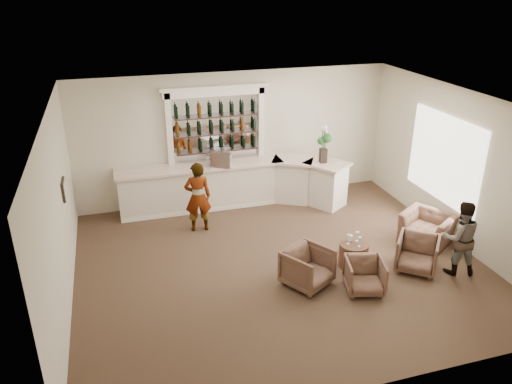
{
  "coord_description": "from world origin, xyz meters",
  "views": [
    {
      "loc": [
        -2.95,
        -8.22,
        5.4
      ],
      "look_at": [
        -0.23,
        0.9,
        1.25
      ],
      "focal_mm": 35.0,
      "sensor_mm": 36.0,
      "label": 1
    }
  ],
  "objects_px": {
    "guest": "(460,238)",
    "armchair_far": "(427,228)",
    "armchair_left": "(308,267)",
    "armchair_right": "(417,254)",
    "armchair_center": "(365,276)",
    "espresso_machine": "(221,158)",
    "sommelier": "(198,197)",
    "flower_vase": "(324,142)",
    "bar_counter": "(235,185)",
    "cocktail_table": "(353,255)"
  },
  "relations": [
    {
      "from": "armchair_right",
      "to": "espresso_machine",
      "type": "bearing_deg",
      "value": 167.95
    },
    {
      "from": "bar_counter",
      "to": "armchair_left",
      "type": "bearing_deg",
      "value": -83.63
    },
    {
      "from": "sommelier",
      "to": "armchair_center",
      "type": "distance_m",
      "value": 4.14
    },
    {
      "from": "armchair_center",
      "to": "armchair_far",
      "type": "height_order",
      "value": "armchair_far"
    },
    {
      "from": "armchair_right",
      "to": "flower_vase",
      "type": "xyz_separation_m",
      "value": [
        -0.58,
        3.41,
        1.31
      ]
    },
    {
      "from": "sommelier",
      "to": "espresso_machine",
      "type": "relative_size",
      "value": 3.53
    },
    {
      "from": "cocktail_table",
      "to": "armchair_far",
      "type": "bearing_deg",
      "value": 12.67
    },
    {
      "from": "sommelier",
      "to": "flower_vase",
      "type": "xyz_separation_m",
      "value": [
        3.24,
        0.49,
        0.85
      ]
    },
    {
      "from": "armchair_center",
      "to": "espresso_machine",
      "type": "bearing_deg",
      "value": 126.72
    },
    {
      "from": "armchair_left",
      "to": "sommelier",
      "type": "bearing_deg",
      "value": 87.97
    },
    {
      "from": "bar_counter",
      "to": "cocktail_table",
      "type": "bearing_deg",
      "value": -65.72
    },
    {
      "from": "armchair_center",
      "to": "flower_vase",
      "type": "relative_size",
      "value": 0.74
    },
    {
      "from": "armchair_left",
      "to": "armchair_far",
      "type": "xyz_separation_m",
      "value": [
        3.14,
        0.81,
        -0.04
      ]
    },
    {
      "from": "armchair_far",
      "to": "espresso_machine",
      "type": "xyz_separation_m",
      "value": [
        -3.92,
        2.95,
        1.01
      ]
    },
    {
      "from": "bar_counter",
      "to": "cocktail_table",
      "type": "xyz_separation_m",
      "value": [
        1.56,
        -3.47,
        -0.32
      ]
    },
    {
      "from": "cocktail_table",
      "to": "espresso_machine",
      "type": "height_order",
      "value": "espresso_machine"
    },
    {
      "from": "guest",
      "to": "armchair_far",
      "type": "distance_m",
      "value": 1.32
    },
    {
      "from": "sommelier",
      "to": "espresso_machine",
      "type": "xyz_separation_m",
      "value": [
        0.76,
        0.97,
        0.52
      ]
    },
    {
      "from": "bar_counter",
      "to": "guest",
      "type": "distance_m",
      "value": 5.44
    },
    {
      "from": "armchair_center",
      "to": "flower_vase",
      "type": "bearing_deg",
      "value": 93.26
    },
    {
      "from": "armchair_center",
      "to": "armchair_right",
      "type": "height_order",
      "value": "armchair_right"
    },
    {
      "from": "sommelier",
      "to": "flower_vase",
      "type": "relative_size",
      "value": 1.74
    },
    {
      "from": "sommelier",
      "to": "armchair_left",
      "type": "xyz_separation_m",
      "value": [
        1.55,
        -2.79,
        -0.45
      ]
    },
    {
      "from": "armchair_left",
      "to": "armchair_center",
      "type": "relative_size",
      "value": 1.16
    },
    {
      "from": "armchair_left",
      "to": "armchair_far",
      "type": "distance_m",
      "value": 3.24
    },
    {
      "from": "bar_counter",
      "to": "sommelier",
      "type": "height_order",
      "value": "sommelier"
    },
    {
      "from": "guest",
      "to": "armchair_left",
      "type": "bearing_deg",
      "value": 9.17
    },
    {
      "from": "armchair_center",
      "to": "armchair_right",
      "type": "relative_size",
      "value": 0.89
    },
    {
      "from": "armchair_right",
      "to": "espresso_machine",
      "type": "height_order",
      "value": "espresso_machine"
    },
    {
      "from": "armchair_far",
      "to": "armchair_left",
      "type": "bearing_deg",
      "value": -108.19
    },
    {
      "from": "cocktail_table",
      "to": "espresso_machine",
      "type": "bearing_deg",
      "value": 119.47
    },
    {
      "from": "bar_counter",
      "to": "armchair_center",
      "type": "distance_m",
      "value": 4.53
    },
    {
      "from": "armchair_center",
      "to": "armchair_far",
      "type": "bearing_deg",
      "value": 45.22
    },
    {
      "from": "bar_counter",
      "to": "espresso_machine",
      "type": "xyz_separation_m",
      "value": [
        -0.36,
        -0.07,
        0.77
      ]
    },
    {
      "from": "bar_counter",
      "to": "espresso_machine",
      "type": "relative_size",
      "value": 12.3
    },
    {
      "from": "sommelier",
      "to": "armchair_center",
      "type": "height_order",
      "value": "sommelier"
    },
    {
      "from": "guest",
      "to": "armchair_right",
      "type": "bearing_deg",
      "value": -5.84
    },
    {
      "from": "cocktail_table",
      "to": "flower_vase",
      "type": "xyz_separation_m",
      "value": [
        0.56,
        2.92,
        1.42
      ]
    },
    {
      "from": "armchair_left",
      "to": "armchair_right",
      "type": "distance_m",
      "value": 2.28
    },
    {
      "from": "guest",
      "to": "espresso_machine",
      "type": "distance_m",
      "value": 5.65
    },
    {
      "from": "guest",
      "to": "flower_vase",
      "type": "height_order",
      "value": "flower_vase"
    },
    {
      "from": "cocktail_table",
      "to": "guest",
      "type": "distance_m",
      "value": 2.06
    },
    {
      "from": "guest",
      "to": "armchair_far",
      "type": "bearing_deg",
      "value": -80.47
    },
    {
      "from": "armchair_center",
      "to": "armchair_far",
      "type": "distance_m",
      "value": 2.56
    },
    {
      "from": "guest",
      "to": "armchair_far",
      "type": "height_order",
      "value": "guest"
    },
    {
      "from": "guest",
      "to": "flower_vase",
      "type": "xyz_separation_m",
      "value": [
        -1.27,
        3.7,
        0.91
      ]
    },
    {
      "from": "cocktail_table",
      "to": "espresso_machine",
      "type": "relative_size",
      "value": 1.26
    },
    {
      "from": "cocktail_table",
      "to": "armchair_left",
      "type": "height_order",
      "value": "armchair_left"
    },
    {
      "from": "armchair_center",
      "to": "guest",
      "type": "bearing_deg",
      "value": 16.49
    },
    {
      "from": "sommelier",
      "to": "armchair_left",
      "type": "relative_size",
      "value": 2.02
    }
  ]
}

